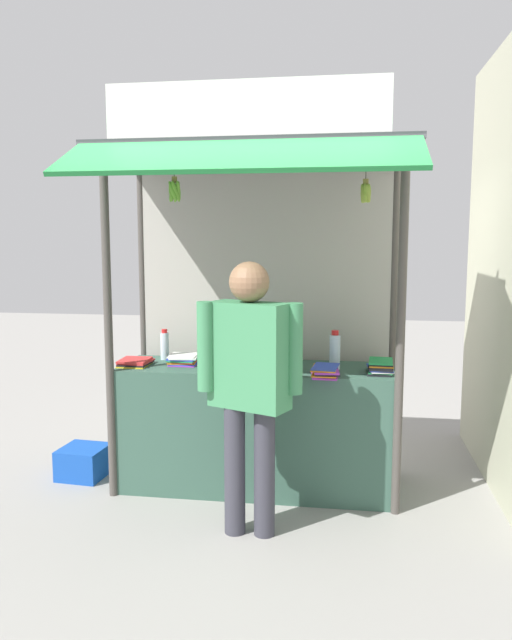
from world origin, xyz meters
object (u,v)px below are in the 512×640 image
object	(u,v)px
water_bottle_right	(219,348)
magazine_stack_back_left	(135,362)
water_bottle_front_left	(165,345)
banana_bunch_inner_right	(174,191)
magazine_stack_left	(380,366)
water_bottle_front_right	(335,351)
magazine_stack_far_right	(184,359)
vendor_person	(249,373)
plastic_crate	(84,462)
banana_bunch_inner_left	(366,193)
magazine_stack_back_right	(325,371)

from	to	relation	value
water_bottle_right	magazine_stack_back_left	bearing A→B (deg)	-169.25
water_bottle_front_left	banana_bunch_inner_right	size ratio (longest dim) A/B	0.88
magazine_stack_back_left	magazine_stack_left	bearing A→B (deg)	0.19
water_bottle_right	water_bottle_front_right	size ratio (longest dim) A/B	0.96
magazine_stack_far_right	water_bottle_front_left	bearing A→B (deg)	141.24
water_bottle_right	vendor_person	world-z (taller)	vendor_person
magazine_stack_left	plastic_crate	bearing A→B (deg)	178.38
magazine_stack_back_left	banana_bunch_inner_right	distance (m)	1.35
banana_bunch_inner_left	water_bottle_right	bearing A→B (deg)	156.95
magazine_stack_far_right	magazine_stack_left	bearing A→B (deg)	-3.39
magazine_stack_back_left	vendor_person	distance (m)	1.19
banana_bunch_inner_right	vendor_person	bearing A→B (deg)	-31.28
water_bottle_front_right	vendor_person	world-z (taller)	vendor_person
magazine_stack_left	magazine_stack_back_right	xyz separation A→B (m)	(-0.38, -0.17, -0.01)
magazine_stack_back_left	plastic_crate	world-z (taller)	magazine_stack_back_left
banana_bunch_inner_left	magazine_stack_back_left	bearing A→B (deg)	168.82
magazine_stack_back_right	magazine_stack_far_right	bearing A→B (deg)	166.76
water_bottle_front_right	banana_bunch_inner_right	world-z (taller)	banana_bunch_inner_right
banana_bunch_inner_right	plastic_crate	distance (m)	2.29
banana_bunch_inner_left	water_bottle_front_right	bearing A→B (deg)	113.61
plastic_crate	water_bottle_right	bearing A→B (deg)	2.46
magazine_stack_back_left	banana_bunch_inner_right	xyz separation A→B (m)	(0.42, -0.33, 1.23)
water_bottle_front_left	plastic_crate	distance (m)	1.13
magazine_stack_back_right	plastic_crate	size ratio (longest dim) A/B	0.89
water_bottle_right	plastic_crate	distance (m)	1.44
magazine_stack_left	plastic_crate	size ratio (longest dim) A/B	0.87
magazine_stack_back_right	plastic_crate	xyz separation A→B (m)	(-1.90, 0.23, -0.85)
water_bottle_front_left	plastic_crate	world-z (taller)	water_bottle_front_left
magazine_stack_back_right	vendor_person	distance (m)	0.68
banana_bunch_inner_left	magazine_stack_back_right	bearing A→B (deg)	145.07
vendor_person	water_bottle_front_left	bearing A→B (deg)	154.65
magazine_stack_back_left	magazine_stack_far_right	bearing A→B (deg)	14.79
vendor_person	magazine_stack_left	bearing A→B (deg)	61.78
magazine_stack_left	magazine_stack_far_right	world-z (taller)	magazine_stack_left
magazine_stack_left	plastic_crate	xyz separation A→B (m)	(-2.28, 0.06, -0.86)
magazine_stack_back_left	banana_bunch_inner_right	bearing A→B (deg)	-38.12
water_bottle_front_left	water_bottle_front_right	bearing A→B (deg)	-6.73
water_bottle_front_right	magazine_stack_far_right	distance (m)	1.14
water_bottle_right	magazine_stack_back_right	world-z (taller)	water_bottle_right
water_bottle_front_left	magazine_stack_back_right	bearing A→B (deg)	-17.86
water_bottle_right	water_bottle_front_left	world-z (taller)	water_bottle_right
water_bottle_front_left	magazine_stack_far_right	distance (m)	0.26
water_bottle_right	magazine_stack_back_right	xyz separation A→B (m)	(0.81, -0.28, -0.09)
magazine_stack_back_left	magazine_stack_back_right	bearing A→B (deg)	-6.44
magazine_stack_back_left	vendor_person	size ratio (longest dim) A/B	0.15
magazine_stack_back_right	banana_bunch_inner_right	xyz separation A→B (m)	(-1.01, -0.17, 1.22)
water_bottle_right	water_bottle_front_right	distance (m)	0.87
magazine_stack_far_right	banana_bunch_inner_left	size ratio (longest dim) A/B	0.89
water_bottle_front_left	magazine_stack_left	size ratio (longest dim) A/B	0.81
magazine_stack_left	banana_bunch_inner_right	world-z (taller)	banana_bunch_inner_right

